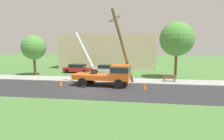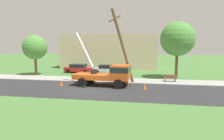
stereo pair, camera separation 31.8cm
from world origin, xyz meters
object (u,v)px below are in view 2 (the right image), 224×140
at_px(traffic_cone_curbside, 127,82).
at_px(park_bench, 170,78).
at_px(traffic_cone_ahead, 145,86).
at_px(roadside_tree_far, 178,39).
at_px(utility_truck, 109,73).
at_px(leaning_utility_pole, 123,47).
at_px(roadside_tree_near, 35,47).
at_px(parked_sedan_silver, 107,69).
at_px(parked_sedan_red, 78,68).
at_px(traffic_cone_behind, 61,83).

distance_m(traffic_cone_curbside, park_bench, 5.40).
height_order(traffic_cone_ahead, roadside_tree_far, roadside_tree_far).
distance_m(utility_truck, traffic_cone_ahead, 4.15).
height_order(utility_truck, traffic_cone_curbside, utility_truck).
height_order(leaning_utility_pole, roadside_tree_near, leaning_utility_pole).
relative_size(traffic_cone_curbside, parked_sedan_silver, 0.13).
relative_size(traffic_cone_ahead, traffic_cone_curbside, 1.00).
relative_size(traffic_cone_curbside, roadside_tree_near, 0.09).
height_order(traffic_cone_ahead, park_bench, park_bench).
xyz_separation_m(traffic_cone_curbside, roadside_tree_near, (-13.99, 4.28, 3.83)).
relative_size(parked_sedan_red, roadside_tree_far, 0.59).
distance_m(leaning_utility_pole, park_bench, 7.13).
xyz_separation_m(traffic_cone_ahead, park_bench, (2.99, 4.32, 0.18)).
distance_m(traffic_cone_curbside, parked_sedan_silver, 8.52).
relative_size(traffic_cone_curbside, roadside_tree_far, 0.07).
height_order(parked_sedan_red, park_bench, parked_sedan_red).
bearing_deg(leaning_utility_pole, park_bench, 25.74).
xyz_separation_m(parked_sedan_silver, roadside_tree_far, (9.96, -2.73, 4.55)).
bearing_deg(park_bench, parked_sedan_silver, 147.88).
height_order(parked_sedan_silver, roadside_tree_far, roadside_tree_far).
distance_m(utility_truck, leaning_utility_pole, 3.26).
bearing_deg(leaning_utility_pole, traffic_cone_curbside, 52.93).
relative_size(traffic_cone_behind, traffic_cone_curbside, 1.00).
bearing_deg(traffic_cone_curbside, roadside_tree_near, 162.99).
relative_size(leaning_utility_pole, traffic_cone_behind, 14.90).
height_order(parked_sedan_red, parked_sedan_silver, same).
distance_m(park_bench, roadside_tree_far, 5.68).
distance_m(leaning_utility_pole, roadside_tree_near, 14.40).
xyz_separation_m(leaning_utility_pole, traffic_cone_curbside, (0.44, 0.59, -3.98)).
bearing_deg(traffic_cone_curbside, leaning_utility_pole, -127.07).
distance_m(parked_sedan_red, roadside_tree_near, 7.30).
xyz_separation_m(traffic_cone_curbside, parked_sedan_silver, (-3.85, 7.59, 0.43)).
distance_m(utility_truck, roadside_tree_near, 13.62).
relative_size(park_bench, roadside_tree_near, 0.27).
xyz_separation_m(traffic_cone_behind, roadside_tree_near, (-6.77, 6.29, 3.83)).
relative_size(utility_truck, parked_sedan_red, 1.51).
bearing_deg(roadside_tree_far, traffic_cone_behind, -152.75).
height_order(leaning_utility_pole, parked_sedan_silver, leaning_utility_pole).
distance_m(parked_sedan_red, park_bench, 14.96).
height_order(traffic_cone_behind, parked_sedan_silver, parked_sedan_silver).
bearing_deg(parked_sedan_red, traffic_cone_curbside, -42.59).
bearing_deg(parked_sedan_silver, roadside_tree_near, -161.95).
height_order(parked_sedan_red, roadside_tree_near, roadside_tree_near).
distance_m(traffic_cone_ahead, traffic_cone_behind, 9.24).
bearing_deg(traffic_cone_behind, traffic_cone_ahead, -1.74).
xyz_separation_m(leaning_utility_pole, roadside_tree_far, (6.56, 5.45, 1.01)).
height_order(traffic_cone_curbside, parked_sedan_silver, parked_sedan_silver).
height_order(leaning_utility_pole, parked_sedan_red, leaning_utility_pole).
relative_size(traffic_cone_ahead, park_bench, 0.35).
height_order(utility_truck, roadside_tree_near, utility_truck).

